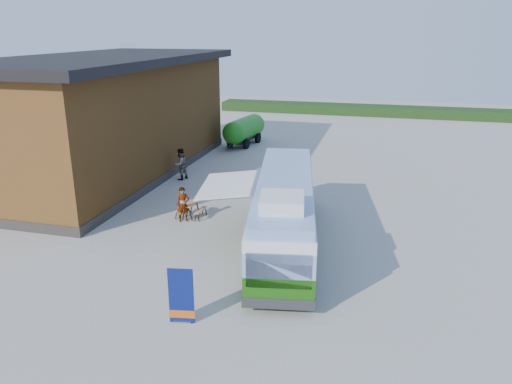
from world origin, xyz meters
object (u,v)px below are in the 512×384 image
(bus, at_px, (284,210))
(picnic_table, at_px, (191,207))
(person_b, at_px, (180,164))
(slurry_tanker, at_px, (244,129))
(person_a, at_px, (183,204))
(banner, at_px, (181,301))

(bus, relative_size, picnic_table, 8.86)
(person_b, height_order, slurry_tanker, slurry_tanker)
(person_a, bearing_deg, banner, -97.90)
(picnic_table, bearing_deg, bus, -21.44)
(picnic_table, xyz_separation_m, person_b, (-3.11, 6.01, 0.44))
(person_b, xyz_separation_m, slurry_tanker, (1.15, 10.42, 0.29))
(bus, xyz_separation_m, picnic_table, (-5.25, 2.28, -1.14))
(person_a, xyz_separation_m, slurry_tanker, (-1.81, 17.04, 0.42))
(bus, distance_m, person_a, 5.72)
(bus, xyz_separation_m, banner, (-1.95, -6.69, -0.89))
(bus, relative_size, person_a, 6.75)
(picnic_table, height_order, slurry_tanker, slurry_tanker)
(picnic_table, relative_size, slurry_tanker, 0.22)
(banner, relative_size, person_a, 1.11)
(banner, height_order, person_a, banner)
(bus, distance_m, banner, 7.02)
(bus, relative_size, slurry_tanker, 1.95)
(banner, xyz_separation_m, slurry_tanker, (-5.26, 25.40, 0.49))
(person_a, distance_m, person_b, 7.24)
(picnic_table, xyz_separation_m, slurry_tanker, (-1.96, 16.44, 0.74))
(slurry_tanker, bearing_deg, person_a, -75.72)
(bus, height_order, person_a, bus)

